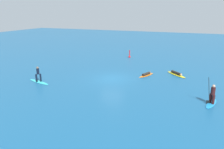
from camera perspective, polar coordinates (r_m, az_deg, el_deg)
ground_plane at (r=24.44m, az=0.00°, el=-1.12°), size 120.00×120.00×0.00m
surfer_on_yellow_board at (r=26.97m, az=16.81°, el=0.17°), size 2.69×2.66×0.41m
surfer_on_orange_board at (r=25.91m, az=9.16°, el=0.00°), size 1.54×2.63×0.37m
surfer_on_blue_board at (r=19.56m, az=25.16°, el=-5.67°), size 1.20×2.51×2.32m
surfer_on_teal_board at (r=24.43m, az=-19.04°, el=-0.95°), size 3.23×1.38×1.75m
marker_buoy at (r=35.87m, az=4.71°, el=4.95°), size 0.38×0.38×1.34m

